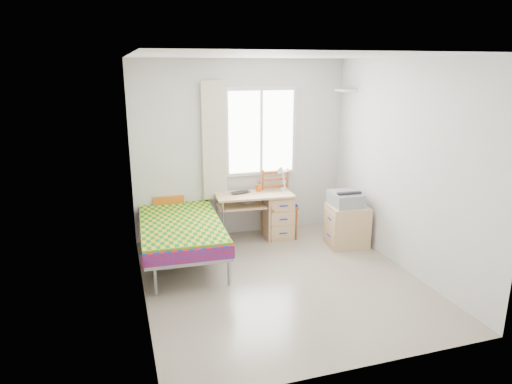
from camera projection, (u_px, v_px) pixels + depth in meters
floor at (281, 280)px, 5.50m from camera, size 3.50×3.50×0.00m
ceiling at (285, 56)px, 4.80m from camera, size 3.50×3.50×0.00m
wall_back at (241, 149)px, 6.76m from camera, size 3.20×0.00×3.20m
wall_left at (137, 186)px, 4.69m from camera, size 0.00×3.50×3.50m
wall_right at (405, 167)px, 5.61m from camera, size 0.00×3.50×3.50m
window at (261, 132)px, 6.76m from camera, size 1.10×0.04×1.30m
curtain at (214, 141)px, 6.53m from camera, size 0.35×0.05×1.70m
floating_shelf at (346, 90)px, 6.64m from camera, size 0.20×0.32×0.03m
bed at (178, 222)px, 6.13m from camera, size 1.13×2.26×0.96m
desk at (273, 213)px, 6.80m from camera, size 1.15×0.60×0.70m
chair at (279, 200)px, 6.80m from camera, size 0.44×0.44×1.01m
cabinet at (347, 225)px, 6.51m from camera, size 0.60×0.55×0.59m
printer at (345, 199)px, 6.42m from camera, size 0.41×0.47×0.20m
laptop at (242, 193)px, 6.63m from camera, size 0.33×0.26×0.02m
pen_cup at (259, 188)px, 6.76m from camera, size 0.09×0.09×0.10m
task_lamp at (283, 176)px, 6.66m from camera, size 0.22×0.32×0.39m
book at (242, 202)px, 6.63m from camera, size 0.17×0.22×0.02m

